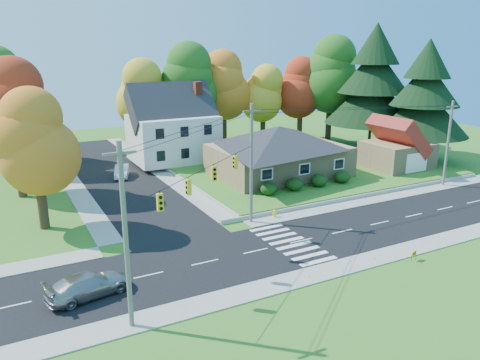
{
  "coord_description": "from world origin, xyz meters",
  "views": [
    {
      "loc": [
        -19.55,
        -27.03,
        14.24
      ],
      "look_at": [
        -1.07,
        8.0,
        2.97
      ],
      "focal_mm": 35.0,
      "sensor_mm": 36.0,
      "label": 1
    }
  ],
  "objects_px": {
    "white_car": "(122,171)",
    "fire_hydrant": "(274,214)",
    "silver_sedan": "(88,285)",
    "ranch_house": "(278,150)"
  },
  "relations": [
    {
      "from": "silver_sedan",
      "to": "fire_hydrant",
      "type": "relative_size",
      "value": 6.66
    },
    {
      "from": "white_car",
      "to": "fire_hydrant",
      "type": "distance_m",
      "value": 21.09
    },
    {
      "from": "ranch_house",
      "to": "fire_hydrant",
      "type": "height_order",
      "value": "ranch_house"
    },
    {
      "from": "ranch_house",
      "to": "white_car",
      "type": "distance_m",
      "value": 17.92
    },
    {
      "from": "fire_hydrant",
      "to": "white_car",
      "type": "bearing_deg",
      "value": 113.4
    },
    {
      "from": "ranch_house",
      "to": "white_car",
      "type": "relative_size",
      "value": 3.59
    },
    {
      "from": "silver_sedan",
      "to": "white_car",
      "type": "bearing_deg",
      "value": -30.18
    },
    {
      "from": "ranch_house",
      "to": "silver_sedan",
      "type": "xyz_separation_m",
      "value": [
        -23.89,
        -16.91,
        -2.53
      ]
    },
    {
      "from": "silver_sedan",
      "to": "white_car",
      "type": "relative_size",
      "value": 1.22
    },
    {
      "from": "fire_hydrant",
      "to": "silver_sedan",
      "type": "bearing_deg",
      "value": -159.77
    }
  ]
}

